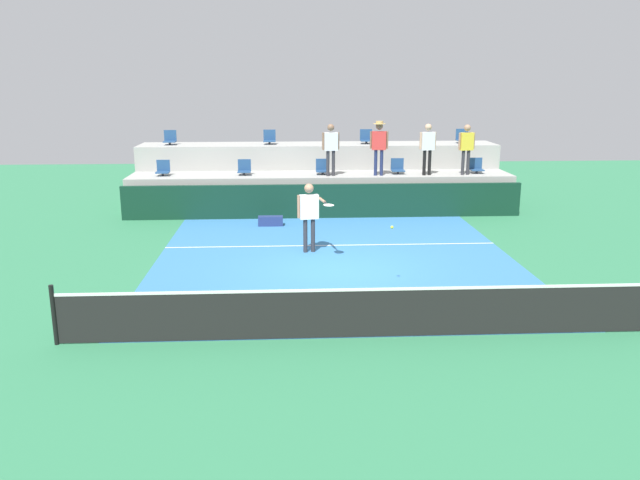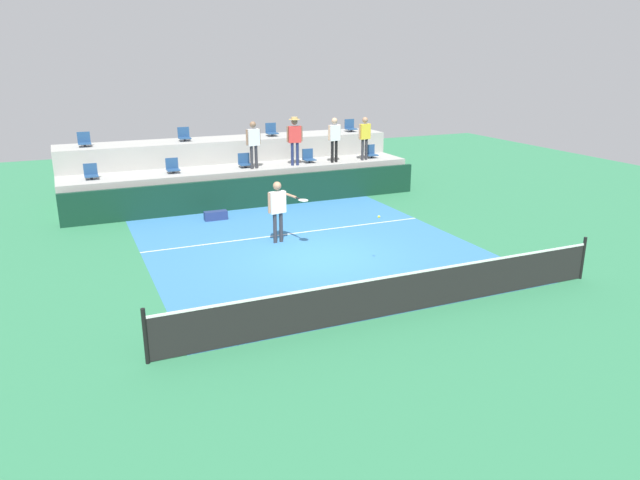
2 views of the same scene
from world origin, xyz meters
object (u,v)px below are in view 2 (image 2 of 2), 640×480
(stadium_chair_upper_far_left, at_px, (84,141))
(spectator_leaning_on_rail, at_px, (365,134))
(stadium_chair_lower_far_left, at_px, (91,173))
(stadium_chair_upper_far_right, at_px, (350,127))
(stadium_chair_upper_left, at_px, (184,135))
(equipment_bag, at_px, (216,216))
(tennis_ball, at_px, (379,217))
(spectator_with_hat, at_px, (295,136))
(spectator_in_grey, at_px, (334,136))
(stadium_chair_upper_right, at_px, (272,131))
(stadium_chair_lower_left, at_px, (173,167))
(spectator_in_white, at_px, (253,140))
(stadium_chair_lower_center, at_px, (245,162))
(stadium_chair_lower_far_right, at_px, (371,152))
(stadium_chair_lower_right, at_px, (309,157))
(tennis_player, at_px, (278,205))

(stadium_chair_upper_far_left, distance_m, spectator_leaning_on_rail, 10.47)
(stadium_chair_lower_far_left, relative_size, stadium_chair_upper_far_right, 1.00)
(stadium_chair_lower_far_left, bearing_deg, stadium_chair_upper_far_left, 90.89)
(stadium_chair_upper_left, bearing_deg, equipment_bag, -88.88)
(tennis_ball, xyz_separation_m, equipment_bag, (-2.75, 6.14, -1.19))
(stadium_chair_upper_left, height_order, stadium_chair_upper_far_right, same)
(spectator_with_hat, xyz_separation_m, spectator_leaning_on_rail, (2.96, -0.00, -0.10))
(stadium_chair_upper_far_right, xyz_separation_m, spectator_in_grey, (-1.77, -2.18, -0.03))
(stadium_chair_upper_right, relative_size, tennis_ball, 7.65)
(stadium_chair_lower_far_left, distance_m, stadium_chair_lower_left, 2.73)
(stadium_chair_upper_right, relative_size, spectator_in_white, 0.30)
(tennis_ball, bearing_deg, spectator_leaning_on_rail, 64.62)
(stadium_chair_lower_center, relative_size, stadium_chair_lower_far_right, 1.00)
(stadium_chair_lower_far_right, height_order, spectator_with_hat, spectator_with_hat)
(stadium_chair_lower_left, bearing_deg, spectator_with_hat, -4.85)
(equipment_bag, bearing_deg, stadium_chair_lower_right, 28.15)
(stadium_chair_upper_right, bearing_deg, stadium_chair_lower_left, -157.59)
(stadium_chair_lower_right, xyz_separation_m, spectator_with_hat, (-0.72, -0.38, 0.91))
(spectator_in_grey, relative_size, equipment_bag, 2.26)
(stadium_chair_lower_right, height_order, stadium_chair_upper_left, stadium_chair_upper_left)
(stadium_chair_lower_left, relative_size, tennis_ball, 7.65)
(stadium_chair_lower_center, relative_size, stadium_chair_upper_right, 1.00)
(stadium_chair_upper_right, bearing_deg, stadium_chair_upper_left, 180.00)
(stadium_chair_lower_far_left, relative_size, equipment_bag, 0.68)
(stadium_chair_lower_left, relative_size, stadium_chair_lower_right, 1.00)
(tennis_player, height_order, equipment_bag, tennis_player)
(stadium_chair_upper_right, xyz_separation_m, tennis_ball, (-0.71, -10.25, -0.97))
(stadium_chair_lower_right, bearing_deg, spectator_in_grey, -22.53)
(stadium_chair_upper_left, relative_size, spectator_in_grey, 0.30)
(stadium_chair_lower_far_left, height_order, tennis_player, tennis_player)
(tennis_player, xyz_separation_m, equipment_bag, (-1.09, 3.18, -0.98))
(stadium_chair_upper_right, relative_size, equipment_bag, 0.68)
(stadium_chair_upper_right, distance_m, spectator_with_hat, 2.19)
(stadium_chair_lower_right, xyz_separation_m, stadium_chair_upper_far_right, (2.70, 1.80, 0.85))
(stadium_chair_lower_far_left, distance_m, stadium_chair_lower_center, 5.38)
(tennis_player, bearing_deg, equipment_bag, 108.96)
(stadium_chair_upper_far_left, height_order, spectator_leaning_on_rail, spectator_leaning_on_rail)
(stadium_chair_lower_center, relative_size, tennis_ball, 7.65)
(stadium_chair_upper_far_right, height_order, equipment_bag, stadium_chair_upper_far_right)
(stadium_chair_lower_right, distance_m, stadium_chair_upper_far_left, 8.24)
(stadium_chair_lower_far_left, distance_m, stadium_chair_upper_far_right, 10.85)
(stadium_chair_upper_left, bearing_deg, spectator_leaning_on_rail, -18.17)
(spectator_leaning_on_rail, height_order, tennis_ball, spectator_leaning_on_rail)
(stadium_chair_lower_right, height_order, spectator_in_grey, spectator_in_grey)
(stadium_chair_lower_right, bearing_deg, spectator_with_hat, -151.85)
(stadium_chair_lower_far_left, relative_size, spectator_leaning_on_rail, 0.31)
(stadium_chair_lower_left, distance_m, stadium_chair_upper_far_right, 8.18)
(stadium_chair_upper_far_right, bearing_deg, spectator_in_white, -156.53)
(stadium_chair_lower_left, bearing_deg, tennis_player, -69.99)
(stadium_chair_lower_left, relative_size, stadium_chair_upper_far_left, 1.00)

